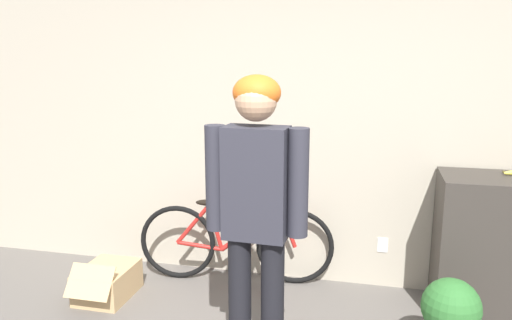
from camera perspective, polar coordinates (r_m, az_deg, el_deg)
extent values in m
cube|color=#B7AD99|center=(3.95, 6.97, 4.17)|extent=(8.00, 0.06, 2.60)
cube|color=white|center=(4.14, 14.27, -9.39)|extent=(0.08, 0.01, 0.12)
cube|color=#38332D|center=(3.94, 26.79, -9.01)|extent=(0.95, 0.51, 1.01)
cylinder|color=black|center=(3.01, -1.85, -16.09)|extent=(0.13, 0.13, 0.83)
cylinder|color=black|center=(2.97, 1.88, -16.50)|extent=(0.13, 0.13, 0.83)
cube|color=#2D2D38|center=(2.72, 0.00, -2.67)|extent=(0.36, 0.21, 0.62)
cylinder|color=#2D2D38|center=(2.78, -4.65, -2.07)|extent=(0.11, 0.11, 0.59)
cylinder|color=#2D2D38|center=(2.67, 4.84, -2.63)|extent=(0.11, 0.11, 0.59)
sphere|color=tan|center=(2.64, 0.00, 6.83)|extent=(0.23, 0.23, 0.23)
ellipsoid|color=orange|center=(2.65, 0.09, 7.71)|extent=(0.26, 0.24, 0.19)
torus|color=black|center=(4.22, -8.93, -9.27)|extent=(0.63, 0.12, 0.63)
torus|color=black|center=(4.09, 4.47, -9.87)|extent=(0.63, 0.12, 0.63)
cylinder|color=red|center=(4.18, -6.46, -9.72)|extent=(0.37, 0.08, 0.08)
cylinder|color=red|center=(4.13, -7.18, -7.25)|extent=(0.30, 0.07, 0.35)
cylinder|color=red|center=(4.10, -4.65, -7.68)|extent=(0.13, 0.05, 0.38)
cylinder|color=red|center=(4.06, -0.59, -7.96)|extent=(0.51, 0.11, 0.39)
cylinder|color=red|center=(4.01, -1.29, -5.40)|extent=(0.58, 0.11, 0.05)
cylinder|color=red|center=(4.03, 3.67, -7.78)|extent=(0.15, 0.05, 0.33)
cylinder|color=red|center=(3.97, 3.16, -5.23)|extent=(0.07, 0.04, 0.08)
cylinder|color=red|center=(3.96, 3.46, -4.82)|extent=(0.08, 0.46, 0.02)
ellipsoid|color=black|center=(4.04, -5.38, -4.87)|extent=(0.23, 0.11, 0.05)
ellipsoid|color=#EAD64C|center=(3.87, 27.26, -1.30)|extent=(0.14, 0.09, 0.03)
sphere|color=brown|center=(3.87, 26.45, -1.22)|extent=(0.02, 0.02, 0.02)
cube|color=tan|center=(4.11, -16.60, -13.19)|extent=(0.36, 0.47, 0.24)
cube|color=tan|center=(3.88, -18.47, -13.09)|extent=(0.35, 0.17, 0.21)
sphere|color=#2D6B2D|center=(3.31, 21.40, -15.42)|extent=(0.35, 0.35, 0.35)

